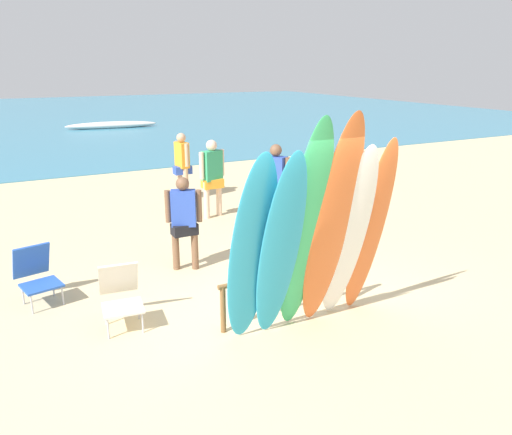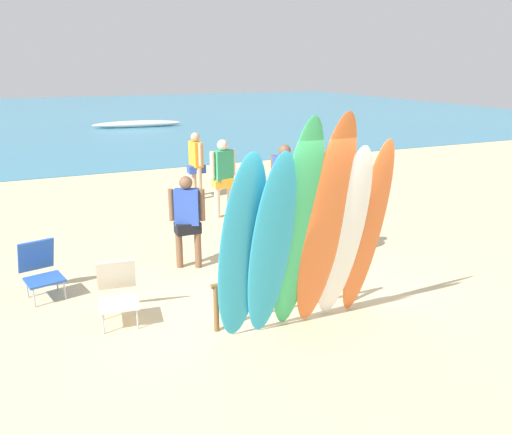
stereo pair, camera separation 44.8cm
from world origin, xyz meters
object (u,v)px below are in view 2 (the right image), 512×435
object	(u,v)px
surfboard_orange_5	(367,232)
beachgoer_photographing	(187,216)
surfboard_teal_0	(242,253)
surfboard_green_2	(297,232)
beachgoer_by_water	(196,161)
beachgoer_midbeach	(284,181)
beach_chair_red	(40,267)
beach_chair_blue	(117,289)
surfboard_white_4	(343,238)
surfboard_orange_3	(324,228)
beachgoer_strolling	(331,209)
surfboard_teal_1	(271,251)
beachgoer_near_rack	(223,173)
distant_boat	(138,124)
surfboard_rack	(288,282)

from	to	relation	value
surfboard_orange_5	beachgoer_photographing	distance (m)	3.10
surfboard_teal_0	surfboard_green_2	size ratio (longest dim) A/B	0.87
surfboard_teal_0	beachgoer_by_water	distance (m)	7.17
surfboard_teal_0	beachgoer_by_water	bearing A→B (deg)	75.78
beachgoer_midbeach	beach_chair_red	bearing A→B (deg)	77.53
surfboard_green_2	beachgoer_photographing	size ratio (longest dim) A/B	1.84
surfboard_orange_5	beachgoer_photographing	world-z (taller)	surfboard_orange_5
surfboard_teal_0	beach_chair_blue	bearing A→B (deg)	131.66
surfboard_white_4	beachgoer_by_water	distance (m)	7.02
surfboard_orange_3	surfboard_white_4	bearing A→B (deg)	11.24
beachgoer_strolling	beach_chair_red	world-z (taller)	beachgoer_strolling
beachgoer_strolling	beach_chair_red	distance (m)	4.69
surfboard_teal_1	beach_chair_red	world-z (taller)	surfboard_teal_1
surfboard_green_2	beachgoer_near_rack	size ratio (longest dim) A/B	1.67
beachgoer_strolling	surfboard_green_2	bearing A→B (deg)	-22.29
distant_boat	surfboard_teal_0	bearing A→B (deg)	-98.00
surfboard_rack	surfboard_orange_5	bearing A→B (deg)	-28.72
surfboard_teal_1	beachgoer_photographing	distance (m)	2.77
surfboard_green_2	surfboard_white_4	distance (m)	0.70
surfboard_white_4	beachgoer_photographing	distance (m)	2.96
surfboard_white_4	beachgoer_near_rack	size ratio (longest dim) A/B	1.46
beachgoer_midbeach	beach_chair_blue	bearing A→B (deg)	95.70
surfboard_green_2	distant_boat	world-z (taller)	surfboard_green_2
beachgoer_midbeach	beach_chair_blue	distance (m)	4.51
surfboard_rack	surfboard_orange_5	distance (m)	1.23
beach_chair_blue	distant_boat	size ratio (longest dim) A/B	0.17
surfboard_teal_1	beachgoer_strolling	bearing A→B (deg)	47.66
surfboard_teal_1	beachgoer_near_rack	world-z (taller)	surfboard_teal_1
beachgoer_near_rack	beach_chair_blue	size ratio (longest dim) A/B	2.13
surfboard_rack	surfboard_teal_1	bearing A→B (deg)	-132.85
surfboard_orange_3	beachgoer_photographing	xyz separation A→B (m)	(-0.89, 2.75, -0.51)
beachgoer_photographing	distant_boat	bearing A→B (deg)	-74.64
surfboard_rack	distant_boat	bearing A→B (deg)	84.02
surfboard_teal_0	surfboard_orange_5	world-z (taller)	surfboard_orange_5
surfboard_green_2	distant_boat	distance (m)	22.70
surfboard_rack	beachgoer_photographing	distance (m)	2.32
surfboard_rack	beachgoer_photographing	xyz separation A→B (m)	(-0.73, 2.16, 0.40)
beach_chair_red	beachgoer_by_water	bearing A→B (deg)	36.56
surfboard_white_4	surfboard_orange_3	bearing A→B (deg)	-163.92
surfboard_rack	surfboard_orange_3	world-z (taller)	surfboard_orange_3
surfboard_white_4	beachgoer_midbeach	distance (m)	4.02
surfboard_rack	beachgoer_by_water	distance (m)	6.55
surfboard_rack	beach_chair_blue	size ratio (longest dim) A/B	2.67
surfboard_teal_0	surfboard_orange_3	size ratio (longest dim) A/B	0.86
beachgoer_midbeach	beach_chair_blue	xyz separation A→B (m)	(-3.72, -2.48, -0.58)
beachgoer_by_water	beachgoer_near_rack	world-z (taller)	beachgoer_near_rack
surfboard_rack	surfboard_green_2	xyz separation A→B (m)	(-0.19, -0.55, 0.89)
beach_chair_blue	surfboard_rack	bearing A→B (deg)	-15.40
beachgoer_midbeach	beachgoer_photographing	distance (m)	2.63
surfboard_orange_3	beachgoer_midbeach	bearing A→B (deg)	68.78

